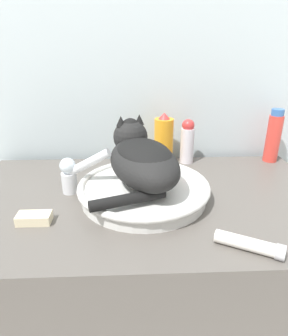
% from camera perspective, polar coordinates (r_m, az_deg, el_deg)
% --- Properties ---
extents(wall_back, '(8.00, 0.05, 2.40)m').
position_cam_1_polar(wall_back, '(1.11, -0.42, 22.04)').
color(wall_back, silver).
rests_on(wall_back, ground_plane).
extents(vanity_counter, '(1.05, 0.61, 0.81)m').
position_cam_1_polar(vanity_counter, '(1.11, 0.47, -24.27)').
color(vanity_counter, '#56514C').
rests_on(vanity_counter, ground_plane).
extents(sink_basin, '(0.37, 0.37, 0.05)m').
position_cam_1_polar(sink_basin, '(0.84, -0.05, -4.12)').
color(sink_basin, silver).
rests_on(sink_basin, vanity_counter).
extents(cat, '(0.26, 0.33, 0.16)m').
position_cam_1_polar(cat, '(0.81, -0.51, 2.06)').
color(cat, black).
rests_on(cat, sink_basin).
extents(faucet, '(0.15, 0.06, 0.14)m').
position_cam_1_polar(faucet, '(0.87, -13.21, -0.72)').
color(faucet, silver).
rests_on(faucet, vanity_counter).
extents(spray_bottle_trigger, '(0.07, 0.07, 0.18)m').
position_cam_1_polar(spray_bottle_trigger, '(1.07, 3.76, 5.33)').
color(spray_bottle_trigger, orange).
rests_on(spray_bottle_trigger, vanity_counter).
extents(shampoo_bottle_tall, '(0.05, 0.05, 0.19)m').
position_cam_1_polar(shampoo_bottle_tall, '(1.18, 23.44, 5.54)').
color(shampoo_bottle_tall, '#DB3D33').
rests_on(shampoo_bottle_tall, vanity_counter).
extents(deodorant_stick, '(0.05, 0.05, 0.16)m').
position_cam_1_polar(deodorant_stick, '(1.08, 8.25, 5.08)').
color(deodorant_stick, silver).
rests_on(deodorant_stick, vanity_counter).
extents(cream_tube, '(0.14, 0.10, 0.03)m').
position_cam_1_polar(cream_tube, '(0.69, 19.52, -13.55)').
color(cream_tube, silver).
rests_on(cream_tube, vanity_counter).
extents(soap_bar, '(0.08, 0.04, 0.02)m').
position_cam_1_polar(soap_bar, '(0.78, -20.18, -8.97)').
color(soap_bar, beige).
rests_on(soap_bar, vanity_counter).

